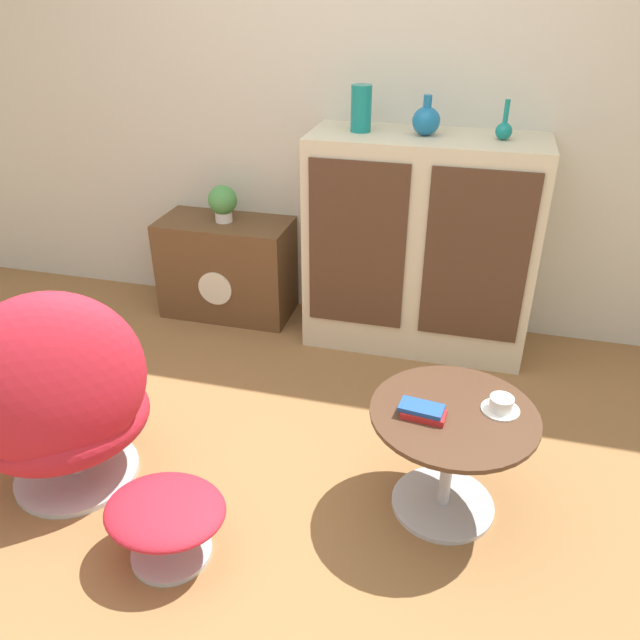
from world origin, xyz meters
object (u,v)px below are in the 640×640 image
at_px(egg_chair, 59,402).
at_px(vase_inner_left, 426,120).
at_px(sideboard, 420,245).
at_px(ottoman, 166,515).
at_px(vase_leftmost, 361,108).
at_px(tv_console, 227,268).
at_px(coffee_table, 450,446).
at_px(vase_inner_right, 504,129).
at_px(potted_plant, 223,202).
at_px(book_stack, 423,412).
at_px(teacup, 501,405).

relative_size(egg_chair, vase_inner_left, 4.80).
xyz_separation_m(sideboard, ottoman, (-0.62, -1.69, -0.37)).
xyz_separation_m(vase_leftmost, vase_inner_left, (0.31, -0.00, -0.04)).
height_order(tv_console, ottoman, tv_console).
distance_m(sideboard, coffee_table, 1.28).
distance_m(vase_inner_left, vase_inner_right, 0.36).
bearing_deg(potted_plant, vase_inner_left, -2.30).
xyz_separation_m(vase_leftmost, vase_inner_right, (0.67, 0.00, -0.06)).
height_order(tv_console, book_stack, tv_console).
bearing_deg(potted_plant, book_stack, -46.12).
distance_m(egg_chair, coffee_table, 1.44).
xyz_separation_m(coffee_table, potted_plant, (-1.38, 1.27, 0.39)).
bearing_deg(vase_inner_right, book_stack, -97.47).
xyz_separation_m(sideboard, vase_inner_right, (0.34, 0.00, 0.60)).
distance_m(sideboard, teacup, 1.25).
distance_m(egg_chair, vase_inner_left, 2.01).
relative_size(vase_inner_right, book_stack, 1.07).
bearing_deg(tv_console, teacup, -38.44).
distance_m(tv_console, vase_inner_right, 1.69).
relative_size(ottoman, teacup, 3.12).
height_order(egg_chair, coffee_table, egg_chair).
distance_m(sideboard, vase_leftmost, 0.74).
distance_m(vase_inner_left, potted_plant, 1.19).
bearing_deg(vase_inner_right, egg_chair, -134.91).
bearing_deg(sideboard, egg_chair, -127.65).
bearing_deg(vase_inner_left, tv_console, 177.73).
bearing_deg(sideboard, coffee_table, -77.33).
xyz_separation_m(sideboard, coffee_table, (0.27, -1.22, -0.26)).
distance_m(vase_inner_right, potted_plant, 1.52).
relative_size(coffee_table, book_stack, 3.53).
xyz_separation_m(vase_leftmost, teacup, (0.76, -1.17, -0.75)).
relative_size(egg_chair, vase_leftmost, 4.10).
distance_m(coffee_table, vase_inner_left, 1.54).
height_order(egg_chair, potted_plant, egg_chair).
relative_size(egg_chair, teacup, 6.58).
xyz_separation_m(vase_inner_right, potted_plant, (-1.44, 0.04, -0.48)).
xyz_separation_m(vase_inner_left, vase_inner_right, (0.36, 0.00, -0.02)).
bearing_deg(teacup, book_stack, -158.29).
height_order(egg_chair, teacup, egg_chair).
bearing_deg(coffee_table, egg_chair, -169.82).
distance_m(potted_plant, teacup, 1.97).
height_order(vase_inner_left, vase_inner_right, vase_inner_left).
distance_m(egg_chair, book_stack, 1.32).
relative_size(vase_leftmost, vase_inner_right, 1.20).
xyz_separation_m(tv_console, book_stack, (1.27, -1.32, 0.18)).
relative_size(ottoman, potted_plant, 2.05).
bearing_deg(vase_inner_right, vase_leftmost, -180.00).
bearing_deg(ottoman, teacup, 26.40).
distance_m(coffee_table, teacup, 0.24).
xyz_separation_m(coffee_table, book_stack, (-0.11, -0.05, 0.17)).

